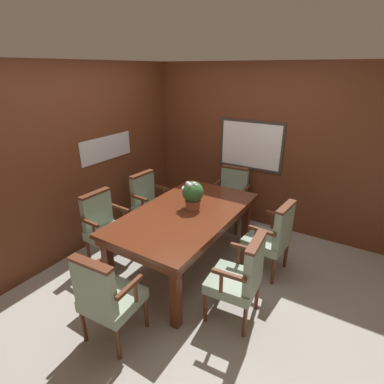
% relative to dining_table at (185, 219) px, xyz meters
% --- Properties ---
extents(ground_plane, '(14.00, 14.00, 0.00)m').
position_rel_dining_table_xyz_m(ground_plane, '(0.08, -0.11, -0.68)').
color(ground_plane, '#A39E93').
extents(wall_back, '(7.20, 0.08, 2.45)m').
position_rel_dining_table_xyz_m(wall_back, '(0.08, 1.64, 0.55)').
color(wall_back, '#5B2D19').
rests_on(wall_back, ground_plane).
extents(wall_left, '(0.08, 7.20, 2.45)m').
position_rel_dining_table_xyz_m(wall_left, '(-1.49, -0.11, 0.55)').
color(wall_left, '#5B2D19').
rests_on(wall_left, ground_plane).
extents(dining_table, '(1.10, 1.93, 0.77)m').
position_rel_dining_table_xyz_m(dining_table, '(0.00, 0.00, 0.00)').
color(dining_table, '#562614').
rests_on(dining_table, ground_plane).
extents(chair_left_far, '(0.50, 0.54, 0.94)m').
position_rel_dining_table_xyz_m(chair_left_far, '(-0.93, 0.43, -0.17)').
color(chair_left_far, '#562B19').
rests_on(chair_left_far, ground_plane).
extents(chair_left_near, '(0.49, 0.53, 0.94)m').
position_rel_dining_table_xyz_m(chair_left_near, '(-0.94, -0.43, -0.17)').
color(chair_left_near, '#562B19').
rests_on(chair_left_near, ground_plane).
extents(chair_right_far, '(0.51, 0.55, 0.94)m').
position_rel_dining_table_xyz_m(chair_right_far, '(0.94, 0.45, -0.17)').
color(chair_right_far, '#562B19').
rests_on(chair_right_far, ground_plane).
extents(chair_head_far, '(0.54, 0.50, 0.94)m').
position_rel_dining_table_xyz_m(chair_head_far, '(0.00, 1.31, -0.17)').
color(chair_head_far, '#562B19').
rests_on(chair_head_far, ground_plane).
extents(chair_right_near, '(0.50, 0.54, 0.94)m').
position_rel_dining_table_xyz_m(chair_right_near, '(0.92, -0.44, -0.17)').
color(chair_right_near, '#562B19').
rests_on(chair_right_near, ground_plane).
extents(chair_head_near, '(0.54, 0.50, 0.94)m').
position_rel_dining_table_xyz_m(chair_head_near, '(0.02, -1.31, -0.17)').
color(chair_head_near, '#562B19').
rests_on(chair_head_near, ground_plane).
extents(potted_plant, '(0.27, 0.26, 0.35)m').
position_rel_dining_table_xyz_m(potted_plant, '(0.02, 0.13, 0.28)').
color(potted_plant, '#9E5638').
rests_on(potted_plant, dining_table).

